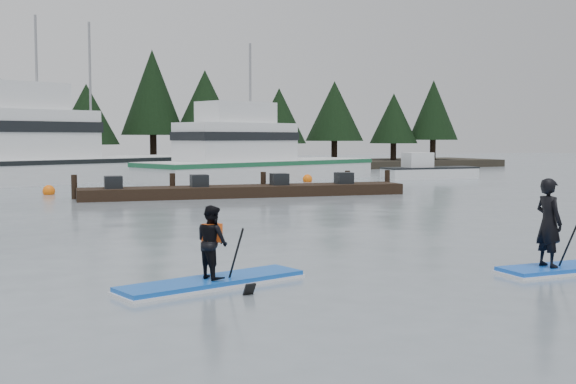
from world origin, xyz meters
name	(u,v)px	position (x,y,z in m)	size (l,w,h in m)	color
ground	(421,273)	(0.00, 0.00, 0.00)	(160.00, 160.00, 0.00)	slate
far_shore	(81,168)	(0.00, 42.00, 0.30)	(70.00, 8.00, 0.60)	#2D281E
treeline	(81,173)	(0.00, 42.00, 0.00)	(60.00, 4.00, 8.00)	black
fishing_boat_large	(45,168)	(-3.52, 31.21, 0.79)	(18.96, 11.70, 10.30)	white
fishing_boat_medium	(255,170)	(7.86, 28.18, 0.64)	(15.61, 9.01, 8.87)	white
skiff	(430,173)	(18.40, 25.62, 0.35)	(5.96, 1.79, 0.70)	white
floating_dock	(246,191)	(3.28, 17.66, 0.23)	(13.89, 1.85, 0.46)	black
buoy_d	(202,193)	(2.20, 20.41, 0.00)	(0.53, 0.53, 0.53)	orange
buoy_b	(49,195)	(-4.27, 22.20, 0.00)	(0.54, 0.54, 0.54)	orange
buoy_c	(307,182)	(10.10, 25.71, 0.00)	(0.55, 0.55, 0.55)	orange
paddleboard_solo	(212,261)	(-3.87, 0.55, 0.43)	(3.44, 1.62, 1.83)	blue
paddleboard_duo	(575,241)	(2.80, -0.95, 0.57)	(3.42, 1.13, 2.29)	blue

